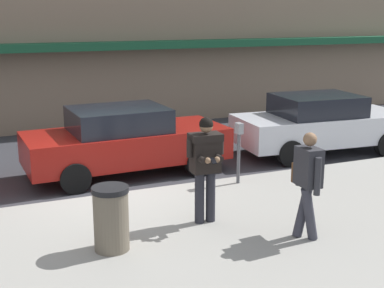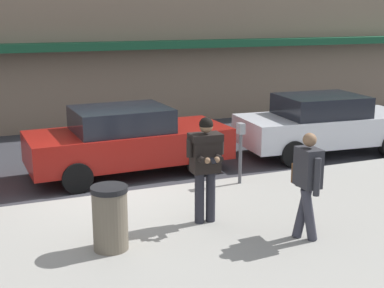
{
  "view_description": "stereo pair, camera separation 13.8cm",
  "coord_description": "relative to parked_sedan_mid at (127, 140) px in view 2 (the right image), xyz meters",
  "views": [
    {
      "loc": [
        -2.53,
        -9.95,
        3.58
      ],
      "look_at": [
        0.82,
        -2.15,
        1.49
      ],
      "focal_mm": 50.0,
      "sensor_mm": 36.0,
      "label": 1
    },
    {
      "loc": [
        -2.4,
        -10.0,
        3.58
      ],
      "look_at": [
        0.82,
        -2.15,
        1.49
      ],
      "focal_mm": 50.0,
      "sensor_mm": 36.0,
      "label": 2
    }
  ],
  "objects": [
    {
      "name": "ground_plane",
      "position": [
        -0.7,
        -1.39,
        -0.79
      ],
      "size": [
        80.0,
        80.0,
        0.0
      ],
      "primitive_type": "plane",
      "color": "#333338"
    },
    {
      "name": "sidewalk",
      "position": [
        0.3,
        -4.24,
        -0.72
      ],
      "size": [
        32.0,
        5.3,
        0.14
      ],
      "primitive_type": "cube",
      "color": "#99968E",
      "rests_on": "ground"
    },
    {
      "name": "curb_paint_line",
      "position": [
        0.3,
        -1.34,
        -0.79
      ],
      "size": [
        28.0,
        0.12,
        0.01
      ],
      "primitive_type": "cube",
      "color": "silver",
      "rests_on": "ground"
    },
    {
      "name": "parked_sedan_mid",
      "position": [
        0.0,
        0.0,
        0.0
      ],
      "size": [
        4.56,
        2.04,
        1.54
      ],
      "color": "maroon",
      "rests_on": "ground"
    },
    {
      "name": "parked_sedan_far",
      "position": [
        5.2,
        -0.19,
        0.0
      ],
      "size": [
        4.62,
        2.18,
        1.54
      ],
      "color": "silver",
      "rests_on": "ground"
    },
    {
      "name": "man_texting_on_phone",
      "position": [
        0.32,
        -3.65,
        0.46
      ],
      "size": [
        0.65,
        0.59,
        1.81
      ],
      "color": "#23232B",
      "rests_on": "sidewalk"
    },
    {
      "name": "pedestrian_with_bag",
      "position": [
        1.48,
        -4.85,
        0.32
      ],
      "size": [
        0.34,
        0.72,
        1.7
      ],
      "color": "#33333D",
      "rests_on": "sidewalk"
    },
    {
      "name": "parking_meter",
      "position": [
        1.83,
        -1.99,
        0.18
      ],
      "size": [
        0.12,
        0.18,
        1.27
      ],
      "color": "#4C4C51",
      "rests_on": "sidewalk"
    },
    {
      "name": "trash_bin",
      "position": [
        -1.41,
        -4.08,
        -0.16
      ],
      "size": [
        0.55,
        0.55,
        0.98
      ],
      "color": "#665B4C",
      "rests_on": "sidewalk"
    }
  ]
}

